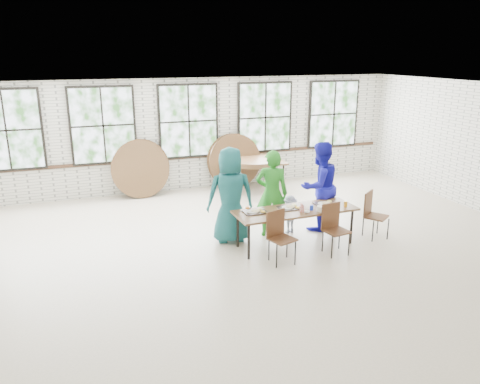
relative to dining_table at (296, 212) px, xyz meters
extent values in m
plane|color=beige|center=(-0.96, 0.09, -0.69)|extent=(12.00, 12.00, 0.00)
plane|color=white|center=(-0.96, 0.09, 2.31)|extent=(12.00, 12.00, 0.00)
plane|color=silver|center=(-0.96, 4.59, 0.81)|extent=(12.00, 0.00, 12.00)
plane|color=silver|center=(-0.96, -4.41, 0.81)|extent=(12.00, 0.00, 12.00)
cube|color=#422819|center=(-0.96, 4.56, 0.21)|extent=(11.80, 0.05, 0.08)
cube|color=black|center=(-5.36, 4.53, 1.19)|extent=(1.62, 0.05, 1.97)
cube|color=white|center=(-5.36, 4.50, 1.19)|extent=(1.50, 0.01, 1.85)
cube|color=black|center=(-3.16, 4.53, 1.19)|extent=(1.62, 0.05, 1.97)
cube|color=white|center=(-3.16, 4.50, 1.19)|extent=(1.50, 0.01, 1.85)
cube|color=black|center=(-0.96, 4.53, 1.19)|extent=(1.62, 0.05, 1.97)
cube|color=white|center=(-0.96, 4.50, 1.19)|extent=(1.50, 0.01, 1.85)
cube|color=black|center=(1.24, 4.53, 1.19)|extent=(1.62, 0.05, 1.97)
cube|color=white|center=(1.24, 4.50, 1.19)|extent=(1.50, 0.01, 1.85)
cube|color=black|center=(3.44, 4.53, 1.19)|extent=(1.62, 0.05, 1.97)
cube|color=white|center=(3.44, 4.50, 1.19)|extent=(1.50, 0.01, 1.85)
cube|color=brown|center=(0.00, 0.00, 0.03)|extent=(2.42, 0.85, 0.04)
cylinder|color=black|center=(-1.08, -0.30, -0.34)|extent=(0.05, 0.05, 0.70)
cylinder|color=black|center=(-1.08, 0.30, -0.34)|extent=(0.05, 0.05, 0.70)
cylinder|color=black|center=(1.08, -0.30, -0.34)|extent=(0.05, 0.05, 0.70)
cylinder|color=black|center=(1.08, 0.30, -0.34)|extent=(0.05, 0.05, 0.70)
cube|color=#53311B|center=(-0.57, -0.64, -0.24)|extent=(0.52, 0.51, 0.03)
cube|color=#53311B|center=(-0.63, -0.46, 0.01)|extent=(0.41, 0.16, 0.50)
cylinder|color=black|center=(-0.75, -0.81, -0.47)|extent=(0.02, 0.02, 0.44)
cylinder|color=black|center=(-0.75, -0.47, -0.47)|extent=(0.02, 0.02, 0.44)
cylinder|color=black|center=(-0.39, -0.81, -0.47)|extent=(0.02, 0.02, 0.44)
cylinder|color=black|center=(-0.39, -0.47, -0.47)|extent=(0.02, 0.02, 0.44)
cube|color=#53311B|center=(0.54, -0.62, -0.24)|extent=(0.48, 0.46, 0.03)
cube|color=#53311B|center=(0.51, -0.43, 0.01)|extent=(0.42, 0.10, 0.50)
cylinder|color=black|center=(0.36, -0.79, -0.47)|extent=(0.02, 0.02, 0.44)
cylinder|color=black|center=(0.36, -0.45, -0.47)|extent=(0.02, 0.02, 0.44)
cylinder|color=black|center=(0.72, -0.79, -0.47)|extent=(0.02, 0.02, 0.44)
cylinder|color=black|center=(0.72, -0.45, -0.47)|extent=(0.02, 0.02, 0.44)
cube|color=#53311B|center=(1.72, -0.20, -0.24)|extent=(0.57, 0.57, 0.03)
cube|color=#53311B|center=(1.61, -0.05, 0.01)|extent=(0.36, 0.27, 0.50)
cylinder|color=black|center=(1.54, -0.37, -0.47)|extent=(0.02, 0.02, 0.44)
cylinder|color=black|center=(1.54, -0.03, -0.47)|extent=(0.02, 0.02, 0.44)
cylinder|color=black|center=(1.90, -0.37, -0.47)|extent=(0.02, 0.02, 0.44)
cylinder|color=black|center=(1.90, -0.03, -0.47)|extent=(0.02, 0.02, 0.44)
imported|color=#1C6C60|center=(-1.11, 0.65, 0.26)|extent=(1.01, 0.74, 1.91)
imported|color=#268323|center=(-0.22, 0.65, 0.21)|extent=(0.77, 0.65, 1.79)
imported|color=#171F48|center=(0.19, 0.65, -0.29)|extent=(0.54, 0.33, 0.81)
imported|color=#1818A9|center=(0.86, 0.65, 0.26)|extent=(1.05, 0.90, 1.89)
cube|color=brown|center=(0.67, 3.94, 0.03)|extent=(1.82, 0.81, 0.04)
cylinder|color=black|center=(-0.11, 3.66, -0.34)|extent=(0.04, 0.04, 0.70)
cylinder|color=black|center=(-0.11, 4.21, -0.34)|extent=(0.04, 0.04, 0.70)
cylinder|color=black|center=(1.45, 3.66, -0.34)|extent=(0.04, 0.04, 0.70)
cylinder|color=black|center=(1.45, 4.21, -0.34)|extent=(0.04, 0.04, 0.70)
cube|color=black|center=(-0.79, 0.11, 0.06)|extent=(0.44, 0.33, 0.02)
cube|color=black|center=(-0.07, 0.11, 0.06)|extent=(0.44, 0.33, 0.02)
cube|color=black|center=(0.70, 0.08, 0.06)|extent=(0.44, 0.33, 0.02)
cylinder|color=black|center=(-0.40, -0.14, 0.10)|extent=(0.09, 0.09, 0.09)
cube|color=red|center=(0.05, -0.16, 0.11)|extent=(0.06, 0.06, 0.11)
cylinder|color=#1830B8|center=(0.27, -0.13, 0.10)|extent=(0.07, 0.07, 0.10)
cylinder|color=orange|center=(1.00, -0.17, 0.11)|extent=(0.07, 0.07, 0.11)
cylinder|color=white|center=(0.41, -0.25, 0.10)|extent=(0.17, 0.17, 0.10)
ellipsoid|color=white|center=(-0.50, -0.23, 0.08)|extent=(0.11, 0.11, 0.05)
ellipsoid|color=white|center=(0.11, -0.25, 0.08)|extent=(0.11, 0.11, 0.05)
cylinder|color=brown|center=(0.67, 3.94, 0.07)|extent=(1.50, 1.50, 0.04)
cylinder|color=brown|center=(0.67, 3.94, 0.12)|extent=(1.50, 1.50, 0.04)
cylinder|color=brown|center=(0.67, 3.94, 0.16)|extent=(1.50, 1.50, 0.04)
cylinder|color=brown|center=(-2.31, 4.39, 0.05)|extent=(1.50, 0.27, 1.49)
cylinder|color=brown|center=(-2.34, 4.29, 0.05)|extent=(1.50, 0.45, 1.46)
cylinder|color=brown|center=(0.23, 4.39, 0.05)|extent=(1.50, 0.28, 1.49)
cylinder|color=brown|center=(0.27, 4.29, 0.05)|extent=(1.50, 0.24, 1.49)
camera|label=1|loc=(-3.90, -7.64, 2.97)|focal=35.00mm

